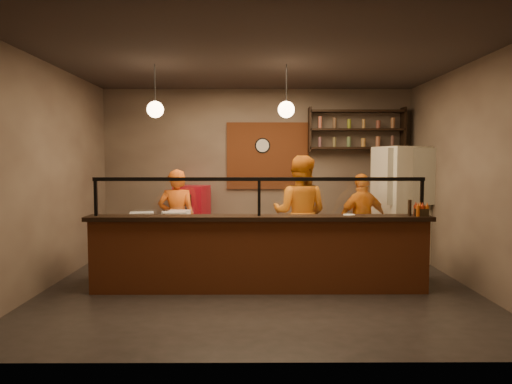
{
  "coord_description": "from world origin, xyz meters",
  "views": [
    {
      "loc": [
        -0.07,
        -6.48,
        1.82
      ],
      "look_at": [
        -0.04,
        0.3,
        1.34
      ],
      "focal_mm": 32.0,
      "sensor_mm": 36.0,
      "label": 1
    }
  ],
  "objects_px": {
    "cook_right": "(362,221)",
    "pepper_mill": "(410,208)",
    "cook_mid": "(300,214)",
    "cook_left": "(177,220)",
    "red_cooler": "(192,221)",
    "wall_clock": "(263,146)",
    "fridge": "(403,204)",
    "pizza_dough": "(258,222)",
    "condiment_caddy": "(421,212)"
  },
  "relations": [
    {
      "from": "cook_left",
      "to": "condiment_caddy",
      "type": "height_order",
      "value": "cook_left"
    },
    {
      "from": "fridge",
      "to": "pizza_dough",
      "type": "distance_m",
      "value": 2.99
    },
    {
      "from": "cook_left",
      "to": "pepper_mill",
      "type": "bearing_deg",
      "value": 153.55
    },
    {
      "from": "condiment_caddy",
      "to": "pepper_mill",
      "type": "relative_size",
      "value": 0.85
    },
    {
      "from": "wall_clock",
      "to": "fridge",
      "type": "height_order",
      "value": "wall_clock"
    },
    {
      "from": "cook_left",
      "to": "pizza_dough",
      "type": "relative_size",
      "value": 3.01
    },
    {
      "from": "cook_mid",
      "to": "fridge",
      "type": "height_order",
      "value": "fridge"
    },
    {
      "from": "fridge",
      "to": "red_cooler",
      "type": "distance_m",
      "value": 3.9
    },
    {
      "from": "cook_mid",
      "to": "cook_left",
      "type": "bearing_deg",
      "value": 15.33
    },
    {
      "from": "wall_clock",
      "to": "red_cooler",
      "type": "relative_size",
      "value": 0.22
    },
    {
      "from": "wall_clock",
      "to": "red_cooler",
      "type": "xyz_separation_m",
      "value": [
        -1.35,
        -0.31,
        -1.43
      ]
    },
    {
      "from": "cook_mid",
      "to": "condiment_caddy",
      "type": "xyz_separation_m",
      "value": [
        1.52,
        -1.26,
        0.17
      ]
    },
    {
      "from": "cook_right",
      "to": "fridge",
      "type": "distance_m",
      "value": 0.97
    },
    {
      "from": "fridge",
      "to": "pizza_dough",
      "type": "relative_size",
      "value": 3.71
    },
    {
      "from": "cook_mid",
      "to": "red_cooler",
      "type": "xyz_separation_m",
      "value": [
        -1.93,
        1.23,
        -0.28
      ]
    },
    {
      "from": "red_cooler",
      "to": "condiment_caddy",
      "type": "xyz_separation_m",
      "value": [
        3.45,
        -2.5,
        0.44
      ]
    },
    {
      "from": "cook_right",
      "to": "pizza_dough",
      "type": "bearing_deg",
      "value": 12.12
    },
    {
      "from": "cook_right",
      "to": "condiment_caddy",
      "type": "height_order",
      "value": "cook_right"
    },
    {
      "from": "wall_clock",
      "to": "condiment_caddy",
      "type": "xyz_separation_m",
      "value": [
        2.1,
        -2.81,
        -0.99
      ]
    },
    {
      "from": "cook_left",
      "to": "red_cooler",
      "type": "distance_m",
      "value": 1.16
    },
    {
      "from": "pizza_dough",
      "to": "wall_clock",
      "type": "bearing_deg",
      "value": 87.3
    },
    {
      "from": "condiment_caddy",
      "to": "pepper_mill",
      "type": "height_order",
      "value": "pepper_mill"
    },
    {
      "from": "cook_left",
      "to": "cook_mid",
      "type": "height_order",
      "value": "cook_mid"
    },
    {
      "from": "cook_left",
      "to": "fridge",
      "type": "height_order",
      "value": "fridge"
    },
    {
      "from": "red_cooler",
      "to": "pizza_dough",
      "type": "xyz_separation_m",
      "value": [
        1.24,
        -2.0,
        0.24
      ]
    },
    {
      "from": "red_cooler",
      "to": "condiment_caddy",
      "type": "bearing_deg",
      "value": -21.82
    },
    {
      "from": "fridge",
      "to": "cook_right",
      "type": "bearing_deg",
      "value": -169.89
    },
    {
      "from": "wall_clock",
      "to": "cook_left",
      "type": "distance_m",
      "value": 2.41
    },
    {
      "from": "wall_clock",
      "to": "cook_right",
      "type": "distance_m",
      "value": 2.48
    },
    {
      "from": "cook_right",
      "to": "pepper_mill",
      "type": "distance_m",
      "value": 1.54
    },
    {
      "from": "cook_left",
      "to": "pepper_mill",
      "type": "height_order",
      "value": "cook_left"
    },
    {
      "from": "red_cooler",
      "to": "cook_mid",
      "type": "bearing_deg",
      "value": -18.53
    },
    {
      "from": "wall_clock",
      "to": "fridge",
      "type": "xyz_separation_m",
      "value": [
        2.5,
        -0.85,
        -1.07
      ]
    },
    {
      "from": "wall_clock",
      "to": "cook_right",
      "type": "relative_size",
      "value": 0.19
    },
    {
      "from": "fridge",
      "to": "pepper_mill",
      "type": "distance_m",
      "value": 1.99
    },
    {
      "from": "cook_left",
      "to": "red_cooler",
      "type": "relative_size",
      "value": 1.25
    },
    {
      "from": "cook_right",
      "to": "pizza_dough",
      "type": "xyz_separation_m",
      "value": [
        -1.77,
        -1.02,
        0.11
      ]
    },
    {
      "from": "cook_right",
      "to": "cook_mid",
      "type": "bearing_deg",
      "value": -4.57
    },
    {
      "from": "cook_right",
      "to": "red_cooler",
      "type": "xyz_separation_m",
      "value": [
        -3.01,
        0.98,
        -0.13
      ]
    },
    {
      "from": "cook_left",
      "to": "pepper_mill",
      "type": "relative_size",
      "value": 7.72
    },
    {
      "from": "cook_right",
      "to": "condiment_caddy",
      "type": "relative_size",
      "value": 8.63
    },
    {
      "from": "cook_mid",
      "to": "cook_right",
      "type": "xyz_separation_m",
      "value": [
        1.08,
        0.26,
        -0.15
      ]
    },
    {
      "from": "cook_left",
      "to": "pizza_dough",
      "type": "bearing_deg",
      "value": 141.84
    },
    {
      "from": "cook_right",
      "to": "cook_left",
      "type": "bearing_deg",
      "value": -14.84
    },
    {
      "from": "red_cooler",
      "to": "pepper_mill",
      "type": "xyz_separation_m",
      "value": [
        3.3,
        -2.45,
        0.5
      ]
    },
    {
      "from": "cook_mid",
      "to": "condiment_caddy",
      "type": "bearing_deg",
      "value": 158.22
    },
    {
      "from": "pepper_mill",
      "to": "fridge",
      "type": "bearing_deg",
      "value": 74.15
    },
    {
      "from": "cook_mid",
      "to": "pepper_mill",
      "type": "distance_m",
      "value": 1.85
    },
    {
      "from": "wall_clock",
      "to": "cook_mid",
      "type": "bearing_deg",
      "value": -69.36
    },
    {
      "from": "cook_left",
      "to": "fridge",
      "type": "distance_m",
      "value": 4.0
    }
  ]
}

